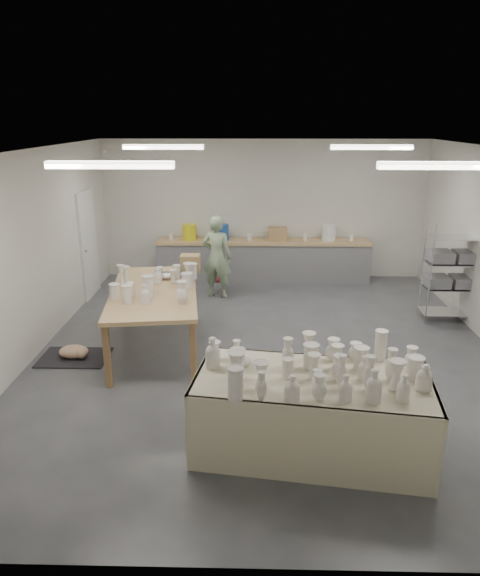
{
  "coord_description": "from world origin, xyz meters",
  "views": [
    {
      "loc": [
        -0.25,
        -7.18,
        3.44
      ],
      "look_at": [
        -0.42,
        -0.05,
        1.05
      ],
      "focal_mm": 32.0,
      "sensor_mm": 36.0,
      "label": 1
    }
  ],
  "objects_px": {
    "potter": "(217,257)",
    "red_stool": "(218,280)",
    "drying_table": "(312,411)",
    "work_table": "(159,288)"
  },
  "relations": [
    {
      "from": "potter",
      "to": "red_stool",
      "type": "relative_size",
      "value": 4.1
    },
    {
      "from": "drying_table",
      "to": "red_stool",
      "type": "bearing_deg",
      "value": 112.48
    },
    {
      "from": "work_table",
      "to": "potter",
      "type": "height_order",
      "value": "potter"
    },
    {
      "from": "potter",
      "to": "red_stool",
      "type": "height_order",
      "value": "potter"
    },
    {
      "from": "drying_table",
      "to": "potter",
      "type": "distance_m",
      "value": 5.16
    },
    {
      "from": "work_table",
      "to": "potter",
      "type": "bearing_deg",
      "value": 65.25
    },
    {
      "from": "work_table",
      "to": "potter",
      "type": "relative_size",
      "value": 1.62
    },
    {
      "from": "drying_table",
      "to": "red_stool",
      "type": "xyz_separation_m",
      "value": [
        -1.33,
        5.24,
        -0.22
      ]
    },
    {
      "from": "work_table",
      "to": "drying_table",
      "type": "bearing_deg",
      "value": -59.1
    },
    {
      "from": "drying_table",
      "to": "potter",
      "type": "bearing_deg",
      "value": 113.22
    }
  ]
}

